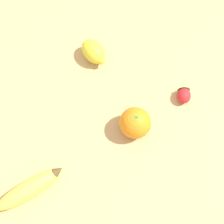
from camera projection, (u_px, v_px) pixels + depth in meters
The scene contains 5 objects.
ground_plane at pixel (67, 116), 0.83m from camera, with size 3.00×3.00×0.00m, color tan.
banana at pixel (29, 189), 0.74m from camera, with size 0.18×0.11×0.04m.
orange at pixel (135, 123), 0.78m from camera, with size 0.08×0.08×0.08m.
strawberry at pixel (184, 94), 0.83m from camera, with size 0.06×0.05×0.04m.
lemon at pixel (93, 52), 0.87m from camera, with size 0.08×0.09×0.06m.
Camera 1 is at (-0.17, -0.27, 0.77)m, focal length 50.00 mm.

